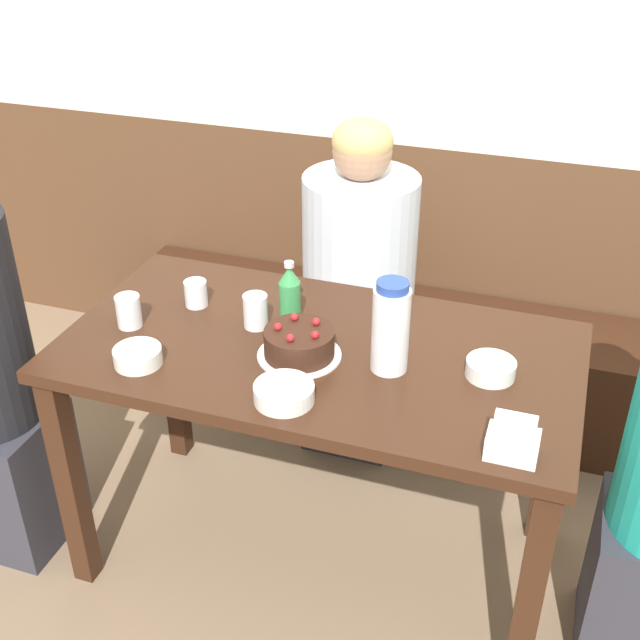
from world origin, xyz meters
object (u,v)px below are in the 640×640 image
at_px(birthday_cake, 299,344).
at_px(bowl_soup_white, 491,369).
at_px(glass_shot_small, 129,311).
at_px(bowl_side_dish, 283,393).
at_px(glass_water_tall, 196,293).
at_px(glass_tumbler_short, 256,311).
at_px(bowl_rice_small, 138,356).
at_px(person_grey_tee, 358,293).
at_px(napkin_holder, 513,441).
at_px(soju_bottle, 290,294).
at_px(bench_seat, 390,354).
at_px(water_pitcher, 391,327).

height_order(birthday_cake, bowl_soup_white, birthday_cake).
distance_m(bowl_soup_white, glass_shot_small, 0.96).
bearing_deg(bowl_side_dish, glass_water_tall, 138.97).
bearing_deg(glass_tumbler_short, bowl_rice_small, -128.50).
distance_m(bowl_soup_white, bowl_rice_small, 0.87).
distance_m(bowl_soup_white, person_grey_tee, 0.81).
xyz_separation_m(napkin_holder, bowl_rice_small, (-0.93, 0.05, -0.02)).
bearing_deg(bowl_soup_white, bowl_rice_small, -164.71).
relative_size(soju_bottle, bowl_soup_white, 1.49).
height_order(bench_seat, bowl_side_dish, bowl_side_dish).
xyz_separation_m(soju_bottle, glass_shot_small, (-0.40, -0.16, -0.04)).
height_order(soju_bottle, napkin_holder, soju_bottle).
distance_m(birthday_cake, bowl_side_dish, 0.19).
distance_m(soju_bottle, glass_tumbler_short, 0.10).
bearing_deg(person_grey_tee, birthday_cake, 3.14).
bearing_deg(bench_seat, glass_tumbler_short, -103.77).
bearing_deg(glass_tumbler_short, birthday_cake, -32.11).
bearing_deg(person_grey_tee, bowl_side_dish, 4.36).
relative_size(water_pitcher, bowl_rice_small, 2.00).
bearing_deg(bowl_side_dish, bowl_soup_white, 30.15).
height_order(birthday_cake, glass_shot_small, birthday_cake).
distance_m(water_pitcher, soju_bottle, 0.34).
relative_size(birthday_cake, bowl_soup_white, 1.77).
height_order(napkin_holder, person_grey_tee, person_grey_tee).
bearing_deg(glass_tumbler_short, bowl_soup_white, -2.94).
distance_m(bench_seat, glass_shot_small, 1.18).
relative_size(napkin_holder, bowl_side_dish, 0.77).
relative_size(glass_shot_small, person_grey_tee, 0.08).
relative_size(birthday_cake, person_grey_tee, 0.18).
xyz_separation_m(bowl_soup_white, glass_tumbler_short, (-0.63, 0.03, 0.03)).
height_order(glass_water_tall, glass_shot_small, glass_shot_small).
bearing_deg(glass_water_tall, bowl_rice_small, -90.94).
bearing_deg(napkin_holder, bowl_side_dish, 177.22).
distance_m(bowl_side_dish, glass_shot_small, 0.55).
xyz_separation_m(bowl_rice_small, glass_tumbler_short, (0.21, 0.26, 0.03)).
bearing_deg(glass_shot_small, glass_tumbler_short, 18.21).
bearing_deg(water_pitcher, glass_shot_small, -177.82).
height_order(bowl_rice_small, person_grey_tee, person_grey_tee).
xyz_separation_m(water_pitcher, glass_tumbler_short, (-0.39, 0.08, -0.07)).
distance_m(water_pitcher, person_grey_tee, 0.76).
distance_m(soju_bottle, bowl_rice_small, 0.43).
bearing_deg(glass_tumbler_short, water_pitcher, -11.51).
relative_size(napkin_holder, glass_water_tall, 1.47).
height_order(birthday_cake, bowl_side_dish, birthday_cake).
xyz_separation_m(water_pitcher, bowl_soup_white, (0.24, 0.05, -0.10)).
xyz_separation_m(bowl_rice_small, glass_water_tall, (0.01, 0.32, 0.02)).
distance_m(napkin_holder, bowl_side_dish, 0.53).
height_order(bench_seat, person_grey_tee, person_grey_tee).
relative_size(birthday_cake, water_pitcher, 0.89).
bearing_deg(bench_seat, bowl_soup_white, -61.68).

